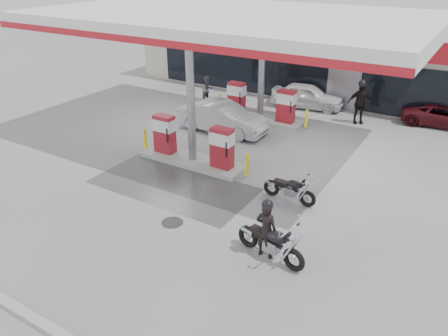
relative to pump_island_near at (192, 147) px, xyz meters
The scene contains 16 objects.
ground 2.12m from the pump_island_near, 90.00° to the right, with size 90.00×90.00×0.00m, color gray.
wet_patch 2.18m from the pump_island_near, 75.96° to the right, with size 6.00×3.00×0.00m, color #4C4C4F.
drain_cover 4.53m from the pump_island_near, 63.43° to the right, with size 0.70×0.70×0.01m, color #38383A.
store_building 14.00m from the pump_island_near, 89.98° to the left, with size 22.00×8.22×4.00m.
canopy 5.46m from the pump_island_near, 90.00° to the left, with size 16.00×10.02×5.51m.
pump_island_near is the anchor object (origin of this frame).
pump_island_far 6.00m from the pump_island_near, 90.00° to the left, with size 5.14×1.30×1.78m.
main_motorcycle 6.78m from the pump_island_near, 36.22° to the right, with size 2.25×0.94×1.16m.
biker_main 6.60m from the pump_island_near, 37.00° to the right, with size 0.62×0.41×1.71m, color black.
parked_motorcycle 4.71m from the pump_island_near, ahead, with size 1.98×0.76×1.01m.
sedan_white 9.29m from the pump_island_near, 82.13° to the left, with size 1.59×3.95×1.34m, color silver.
attendant 8.00m from the pump_island_near, 118.98° to the left, with size 0.76×0.59×1.56m, color #4F4F54.
hatchback_silver 3.69m from the pump_island_near, 102.34° to the left, with size 1.52×4.37×1.44m, color #A3A5AB.
parked_car_left 13.83m from the pump_island_near, 119.83° to the left, with size 1.52×3.73×1.08m, color #152548.
parked_car_right 12.84m from the pump_island_near, 51.17° to the left, with size 1.77×3.83×1.06m, color #480F15.
biker_walking 9.31m from the pump_island_near, 61.84° to the left, with size 1.21×0.50×2.07m, color black.
Camera 1 is at (9.49, -11.12, 7.66)m, focal length 35.00 mm.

